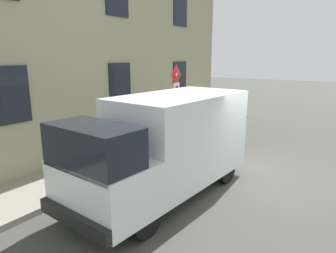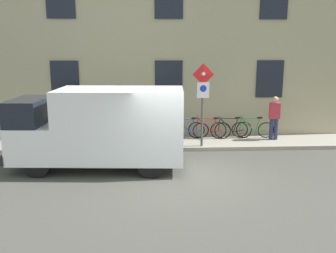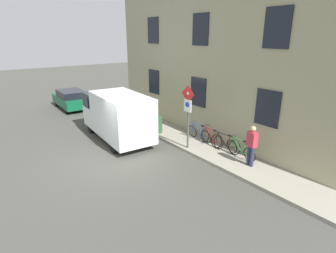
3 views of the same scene
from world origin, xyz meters
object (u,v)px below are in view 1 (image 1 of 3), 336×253
(bicycle_black, at_px, (170,125))
(litter_bin, at_px, (127,150))
(bicycle_green, at_px, (180,122))
(delivery_van, at_px, (166,143))
(bicycle_blue, at_px, (145,133))
(pedestrian, at_px, (194,108))
(sign_post_stacked, at_px, (176,94))
(bicycle_red, at_px, (158,129))

(bicycle_black, distance_m, litter_bin, 4.07)
(bicycle_green, relative_size, bicycle_black, 1.00)
(delivery_van, height_order, bicycle_blue, delivery_van)
(delivery_van, xyz_separation_m, pedestrian, (2.79, -6.38, -0.26))
(sign_post_stacked, distance_m, delivery_van, 3.98)
(sign_post_stacked, relative_size, bicycle_black, 1.70)
(bicycle_black, xyz_separation_m, litter_bin, (-1.03, 3.93, 0.08))
(delivery_van, relative_size, litter_bin, 6.05)
(bicycle_blue, bearing_deg, bicycle_green, 179.75)
(bicycle_blue, bearing_deg, sign_post_stacked, 109.49)
(bicycle_red, bearing_deg, bicycle_green, -173.39)
(bicycle_black, height_order, bicycle_blue, same)
(bicycle_black, bearing_deg, bicycle_green, 176.93)
(bicycle_black, relative_size, pedestrian, 1.00)
(bicycle_blue, bearing_deg, bicycle_black, 179.73)
(sign_post_stacked, height_order, pedestrian, sign_post_stacked)
(bicycle_green, height_order, bicycle_black, same)
(delivery_van, height_order, bicycle_green, delivery_van)
(delivery_van, relative_size, bicycle_red, 3.18)
(sign_post_stacked, bearing_deg, bicycle_green, -62.27)
(bicycle_green, relative_size, bicycle_blue, 1.00)
(bicycle_black, height_order, bicycle_red, same)
(bicycle_green, distance_m, litter_bin, 4.92)
(delivery_van, height_order, bicycle_black, delivery_van)
(bicycle_green, relative_size, litter_bin, 1.90)
(bicycle_green, height_order, bicycle_red, same)
(bicycle_red, relative_size, bicycle_blue, 1.00)
(bicycle_blue, bearing_deg, pedestrian, 174.80)
(bicycle_black, bearing_deg, pedestrian, 166.69)
(litter_bin, bearing_deg, pedestrian, -82.47)
(bicycle_red, height_order, pedestrian, pedestrian)
(sign_post_stacked, distance_m, bicycle_green, 2.97)
(bicycle_red, distance_m, litter_bin, 3.22)
(delivery_van, bearing_deg, bicycle_red, -137.71)
(bicycle_red, distance_m, pedestrian, 2.59)
(bicycle_blue, bearing_deg, delivery_van, 45.67)
(delivery_van, height_order, pedestrian, delivery_van)
(delivery_van, relative_size, bicycle_black, 3.18)
(bicycle_green, bearing_deg, bicycle_black, 5.07)
(bicycle_green, xyz_separation_m, bicycle_blue, (-0.00, 2.64, 0.00))
(delivery_van, xyz_separation_m, bicycle_blue, (3.08, -2.99, -0.82))
(bicycle_green, relative_size, pedestrian, 1.00)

